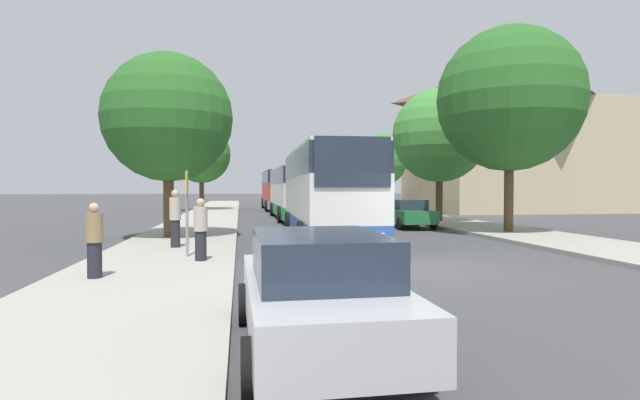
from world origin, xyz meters
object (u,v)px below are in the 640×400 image
pedestrian_waiting_far (94,240)px  tree_left_near (201,154)px  bus_middle (295,192)px  parked_car_right_far (365,207)px  tree_right_far (440,136)px  bus_front (326,192)px  bus_rear (278,189)px  pedestrian_waiting_near (175,218)px  pedestrian_walking_back (201,229)px  tree_right_near (381,160)px  parked_car_left_curb (317,290)px  parked_car_right_near (409,213)px  tree_right_mid (510,100)px  tree_left_far (168,118)px  bus_stop_sign (187,203)px

pedestrian_waiting_far → tree_left_near: bearing=-158.5°
bus_middle → parked_car_right_far: 5.69m
parked_car_right_far → tree_right_far: bearing=106.0°
bus_middle → tree_right_far: (7.71, -5.51, 3.23)m
pedestrian_waiting_far → parked_car_right_far: bearing=174.0°
parked_car_right_far → tree_right_far: 8.91m
bus_front → bus_rear: bus_rear is taller
bus_rear → tree_left_near: tree_left_near is taller
pedestrian_waiting_near → pedestrian_waiting_far: pedestrian_waiting_near is taller
bus_front → pedestrian_waiting_far: 10.13m
parked_car_right_far → pedestrian_walking_back: (-9.85, -20.99, 0.28)m
pedestrian_walking_back → tree_right_near: bearing=22.2°
parked_car_left_curb → pedestrian_waiting_far: (-4.05, 5.02, 0.17)m
bus_middle → tree_left_near: tree_left_near is taller
bus_rear → parked_car_right_near: size_ratio=2.65×
bus_front → tree_right_far: tree_right_far is taller
tree_right_mid → tree_right_far: 6.90m
parked_car_left_curb → pedestrian_waiting_far: bearing=128.3°
pedestrian_waiting_far → tree_right_far: 21.76m
parked_car_right_near → tree_right_near: tree_right_near is taller
bus_front → parked_car_right_near: (5.31, 5.64, -1.14)m
bus_rear → tree_left_far: size_ratio=1.64×
bus_middle → bus_rear: (-0.05, 13.89, 0.09)m
bus_middle → tree_right_mid: 15.31m
bus_stop_sign → pedestrian_walking_back: bus_stop_sign is taller
parked_car_right_near → tree_right_near: bearing=-98.2°
pedestrian_waiting_far → pedestrian_walking_back: size_ratio=0.98×
bus_front → bus_middle: 13.52m
parked_car_left_curb → tree_right_mid: tree_right_mid is taller
pedestrian_waiting_near → pedestrian_waiting_far: bearing=-57.4°
pedestrian_waiting_near → tree_left_far: tree_left_far is taller
bus_front → parked_car_right_far: (5.51, 15.40, -1.19)m
tree_right_far → bus_middle: bearing=144.5°
bus_stop_sign → pedestrian_walking_back: (0.44, -0.86, -0.67)m
tree_right_near → bus_rear: bearing=143.1°
bus_middle → bus_stop_sign: 18.93m
parked_car_left_curb → tree_right_far: tree_right_far is taller
bus_front → bus_middle: bus_front is taller
bus_middle → tree_right_far: 10.01m
bus_stop_sign → pedestrian_waiting_near: bus_stop_sign is taller
pedestrian_waiting_near → bus_front: bearing=67.8°
parked_car_left_curb → parked_car_right_far: (7.85, 28.23, -0.08)m
parked_car_left_curb → parked_car_right_far: parked_car_left_curb is taller
bus_rear → tree_left_near: (-6.83, -1.72, 3.06)m
parked_car_right_near → tree_left_far: (-11.37, -4.60, 4.03)m
bus_front → parked_car_right_near: bearing=48.1°
parked_car_right_near → bus_stop_sign: bearing=48.5°
tree_left_near → tree_right_near: bearing=-16.3°
tree_right_mid → bus_middle: bearing=123.2°
bus_middle → bus_stop_sign: (-5.03, -18.25, -0.16)m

